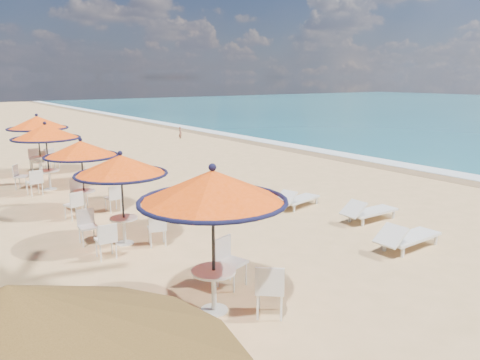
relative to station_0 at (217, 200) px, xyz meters
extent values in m
plane|color=tan|center=(5.25, 0.41, -2.02)|extent=(160.00, 160.00, 0.00)
cube|color=white|center=(14.55, 10.41, -2.02)|extent=(1.20, 140.00, 0.04)
cube|color=olive|center=(13.65, 10.41, -2.02)|extent=(1.40, 140.00, 0.02)
cylinder|color=black|center=(-0.09, 0.00, -0.75)|extent=(0.06, 0.06, 2.53)
cone|color=#FC5415|center=(-0.09, 0.00, 0.24)|extent=(2.53, 2.53, 0.55)
torus|color=black|center=(-0.09, 0.00, -0.01)|extent=(2.53, 2.53, 0.08)
sphere|color=black|center=(-0.09, 0.00, 0.56)|extent=(0.13, 0.13, 0.13)
cylinder|color=silver|center=(-0.09, 0.00, -1.27)|extent=(0.77, 0.77, 0.04)
cylinder|color=silver|center=(-0.09, 0.00, -1.63)|extent=(0.09, 0.09, 0.77)
cylinder|color=black|center=(-0.06, 4.16, -0.90)|extent=(0.05, 0.05, 2.23)
cone|color=#FC5415|center=(-0.06, 4.16, -0.03)|extent=(2.23, 2.23, 0.48)
torus|color=black|center=(-0.06, 4.16, -0.25)|extent=(2.23, 2.23, 0.07)
sphere|color=black|center=(-0.06, 4.16, 0.25)|extent=(0.12, 0.12, 0.12)
cylinder|color=silver|center=(-0.06, 4.16, -1.36)|extent=(0.68, 0.68, 0.04)
cylinder|color=silver|center=(-0.06, 4.16, -1.68)|extent=(0.08, 0.08, 0.68)
cylinder|color=black|center=(0.04, 7.57, -0.92)|extent=(0.05, 0.05, 2.18)
cone|color=#FC5415|center=(0.04, 7.57, -0.07)|extent=(2.18, 2.18, 0.47)
torus|color=black|center=(0.04, 7.57, -0.29)|extent=(2.18, 2.18, 0.07)
sphere|color=black|center=(0.04, 7.57, 0.21)|extent=(0.11, 0.11, 0.11)
cylinder|color=silver|center=(0.04, 7.57, -1.37)|extent=(0.66, 0.66, 0.04)
cylinder|color=silver|center=(0.04, 7.57, -1.68)|extent=(0.08, 0.08, 0.66)
cylinder|color=black|center=(-0.09, 11.20, -0.82)|extent=(0.05, 0.05, 2.39)
cone|color=#FC5415|center=(-0.09, 11.20, 0.11)|extent=(2.39, 2.39, 0.52)
torus|color=black|center=(-0.09, 11.20, -0.13)|extent=(2.39, 2.39, 0.07)
sphere|color=black|center=(-0.09, 11.20, 0.41)|extent=(0.12, 0.12, 0.12)
cylinder|color=silver|center=(-0.09, 11.20, -1.31)|extent=(0.73, 0.73, 0.04)
cylinder|color=silver|center=(-0.09, 11.20, -1.65)|extent=(0.08, 0.08, 0.73)
cylinder|color=black|center=(0.35, 14.44, -0.79)|extent=(0.05, 0.05, 2.45)
cone|color=#FC5415|center=(0.35, 14.44, 0.17)|extent=(2.45, 2.45, 0.53)
torus|color=black|center=(0.35, 14.44, -0.08)|extent=(2.45, 2.45, 0.07)
sphere|color=black|center=(0.35, 14.44, 0.48)|extent=(0.13, 0.13, 0.13)
cylinder|color=silver|center=(0.35, 14.44, -1.29)|extent=(0.75, 0.75, 0.04)
cylinder|color=silver|center=(0.35, 14.44, -1.64)|extent=(0.09, 0.09, 0.75)
cube|color=silver|center=(5.44, -0.11, -1.74)|extent=(1.67, 0.65, 0.07)
cube|color=silver|center=(4.61, -0.14, -1.53)|extent=(0.57, 0.62, 0.41)
cube|color=silver|center=(5.44, -0.11, -1.90)|extent=(0.06, 0.06, 0.23)
cube|color=silver|center=(6.48, 1.89, -1.75)|extent=(1.61, 0.62, 0.07)
cube|color=silver|center=(5.69, 1.91, -1.55)|extent=(0.54, 0.59, 0.40)
cube|color=silver|center=(6.48, 1.89, -1.90)|extent=(0.06, 0.06, 0.23)
cube|color=silver|center=(5.77, 4.17, -1.77)|extent=(1.58, 0.86, 0.06)
cube|color=silver|center=(5.04, 4.01, -1.57)|extent=(0.61, 0.64, 0.37)
cube|color=silver|center=(5.77, 4.17, -1.91)|extent=(0.05, 0.05, 0.21)
cone|color=brown|center=(-3.67, -3.09, 0.22)|extent=(3.47, 3.47, 0.82)
imported|color=#925E4A|center=(10.72, 21.25, -1.59)|extent=(0.24, 0.33, 0.86)
camera|label=1|loc=(-4.10, -6.40, 2.01)|focal=35.00mm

